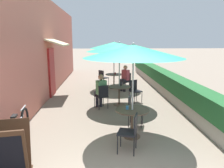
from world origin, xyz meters
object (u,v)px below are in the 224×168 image
object	(u,v)px
patio_table_mid	(119,91)
cafe_chair_mid_left	(102,95)
cafe_chair_near_right	(133,108)
seated_patron_far_left	(125,77)
menu_board	(12,151)
patio_table_near	(132,116)
coffee_cup_mid	(121,84)
patio_table_far	(114,78)
patio_umbrella_far	(114,45)
coffee_cup_far	(115,73)
cafe_chair_mid_right	(135,89)
cafe_chair_far_right	(103,77)
bicycle_leaning	(19,128)
seated_patron_mid_left	(101,90)
cafe_chair_far_left	(126,80)
patio_umbrella_near	(133,51)
coffee_cup_near	(127,108)
patio_umbrella_mid	(119,47)
cafe_chair_near_left	(131,130)

from	to	relation	value
patio_table_mid	cafe_chair_mid_left	distance (m)	0.78
cafe_chair_near_right	seated_patron_far_left	size ratio (longest dim) A/B	0.70
menu_board	cafe_chair_near_right	bearing A→B (deg)	32.38
patio_table_near	cafe_chair_mid_left	bearing A→B (deg)	107.31
coffee_cup_mid	patio_table_far	size ratio (longest dim) A/B	0.10
patio_table_far	cafe_chair_mid_left	bearing A→B (deg)	-100.64
coffee_cup_mid	patio_umbrella_far	size ratio (longest dim) A/B	0.04
patio_table_near	coffee_cup_far	distance (m)	5.75
cafe_chair_mid_left	cafe_chair_mid_right	xyz separation A→B (m)	(1.30, 0.84, 0.00)
patio_table_mid	coffee_cup_mid	xyz separation A→B (m)	(0.08, 0.14, 0.22)
coffee_cup_far	cafe_chair_far_right	bearing A→B (deg)	140.28
coffee_cup_mid	bicycle_leaning	bearing A→B (deg)	-131.29
seated_patron_mid_left	seated_patron_far_left	world-z (taller)	same
patio_table_mid	seated_patron_mid_left	distance (m)	0.78
patio_table_mid	cafe_chair_far_left	bearing A→B (deg)	77.14
patio_umbrella_near	menu_board	size ratio (longest dim) A/B	2.44
coffee_cup_near	cafe_chair_far_left	world-z (taller)	cafe_chair_far_left
patio_umbrella_mid	coffee_cup_far	size ratio (longest dim) A/B	26.99
cafe_chair_far_left	seated_patron_far_left	size ratio (longest dim) A/B	0.70
cafe_chair_mid_right	bicycle_leaning	bearing A→B (deg)	18.54
cafe_chair_mid_left	bicycle_leaning	world-z (taller)	cafe_chair_mid_left
patio_table_far	coffee_cup_far	world-z (taller)	coffee_cup_far
patio_table_near	cafe_chair_far_left	world-z (taller)	cafe_chair_far_left
patio_table_mid	patio_umbrella_far	size ratio (longest dim) A/B	0.36
patio_table_far	patio_umbrella_far	xyz separation A→B (m)	(-0.00, 0.00, 1.63)
patio_umbrella_mid	patio_umbrella_far	world-z (taller)	same
patio_table_mid	patio_umbrella_far	world-z (taller)	patio_umbrella_far
patio_table_near	cafe_chair_near_left	bearing A→B (deg)	-100.61
cafe_chair_far_left	patio_table_near	bearing A→B (deg)	133.00
cafe_chair_near_left	seated_patron_mid_left	distance (m)	3.32
patio_table_near	seated_patron_far_left	xyz separation A→B (m)	(0.38, 5.16, 0.13)
cafe_chair_near_right	patio_umbrella_far	xyz separation A→B (m)	(-0.25, 5.00, 1.67)
patio_umbrella_far	cafe_chair_far_left	world-z (taller)	patio_umbrella_far
cafe_chair_far_left	cafe_chair_far_right	world-z (taller)	same
cafe_chair_near_right	coffee_cup_near	bearing A→B (deg)	-3.90
patio_umbrella_near	patio_umbrella_mid	distance (m)	2.81
seated_patron_mid_left	patio_umbrella_far	size ratio (longest dim) A/B	0.51
coffee_cup_near	coffee_cup_mid	xyz separation A→B (m)	(0.12, 2.92, 0.00)
patio_table_near	patio_umbrella_near	world-z (taller)	patio_umbrella_near
seated_patron_mid_left	cafe_chair_mid_right	bearing A→B (deg)	1.53
coffee_cup_near	bicycle_leaning	world-z (taller)	coffee_cup_near
patio_umbrella_near	coffee_cup_near	bearing A→B (deg)	166.67
cafe_chair_mid_right	coffee_cup_near	bearing A→B (deg)	50.69
seated_patron_far_left	cafe_chair_near_right	bearing A→B (deg)	134.97
patio_table_far	patio_umbrella_near	bearing A→B (deg)	-88.91
seated_patron_mid_left	patio_umbrella_far	world-z (taller)	patio_umbrella_far
patio_table_near	coffee_cup_far	size ratio (longest dim) A/B	9.59
seated_patron_mid_left	menu_board	distance (m)	4.30
patio_table_far	seated_patron_far_left	world-z (taller)	seated_patron_far_left
cafe_chair_near_left	coffee_cup_mid	bearing A→B (deg)	14.23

